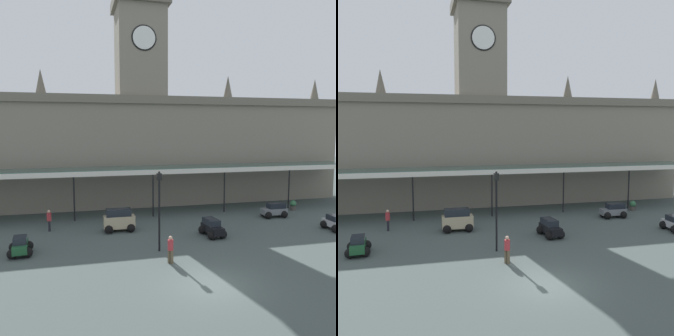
# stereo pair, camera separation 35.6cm
# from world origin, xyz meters

# --- Properties ---
(ground_plane) EXTENTS (140.00, 140.00, 0.00)m
(ground_plane) POSITION_xyz_m (0.00, 0.00, 0.00)
(ground_plane) COLOR #414C49
(station_building) EXTENTS (43.98, 5.94, 21.10)m
(station_building) POSITION_xyz_m (0.00, 21.23, 6.47)
(station_building) COLOR gray
(station_building) RESTS_ON ground
(entrance_canopy) EXTENTS (41.67, 3.26, 4.35)m
(entrance_canopy) POSITION_xyz_m (0.00, 16.04, 4.20)
(entrance_canopy) COLOR #38564C
(entrance_canopy) RESTS_ON ground
(car_silver_sedan) EXTENTS (1.54, 2.06, 1.19)m
(car_silver_sedan) POSITION_xyz_m (12.95, 6.95, 0.50)
(car_silver_sedan) COLOR #B2B5BA
(car_silver_sedan) RESTS_ON ground
(car_green_sedan) EXTENTS (1.63, 2.12, 1.19)m
(car_green_sedan) POSITION_xyz_m (-10.17, 7.06, 0.50)
(car_green_sedan) COLOR #1E512D
(car_green_sedan) RESTS_ON ground
(car_beige_van) EXTENTS (2.40, 1.59, 1.77)m
(car_beige_van) POSITION_xyz_m (-3.53, 10.78, 0.81)
(car_beige_van) COLOR tan
(car_beige_van) RESTS_ON ground
(car_black_estate) EXTENTS (1.69, 2.33, 1.27)m
(car_black_estate) POSITION_xyz_m (3.05, 7.86, 0.56)
(car_black_estate) COLOR black
(car_black_estate) RESTS_ON ground
(car_grey_estate) EXTENTS (2.28, 1.59, 1.27)m
(car_grey_estate) POSITION_xyz_m (10.54, 11.84, 0.56)
(car_grey_estate) COLOR slate
(car_grey_estate) RESTS_ON ground
(pedestrian_near_entrance) EXTENTS (0.34, 0.39, 1.67)m
(pedestrian_near_entrance) POSITION_xyz_m (-8.81, 12.13, 0.91)
(pedestrian_near_entrance) COLOR black
(pedestrian_near_entrance) RESTS_ON ground
(pedestrian_beside_cars) EXTENTS (0.34, 0.35, 1.67)m
(pedestrian_beside_cars) POSITION_xyz_m (-1.32, 3.34, 0.91)
(pedestrian_beside_cars) COLOR brown
(pedestrian_beside_cars) RESTS_ON ground
(victorian_lamppost) EXTENTS (0.30, 0.30, 5.25)m
(victorian_lamppost) POSITION_xyz_m (-1.49, 5.60, 3.24)
(victorian_lamppost) COLOR black
(victorian_lamppost) RESTS_ON ground
(planter_by_canopy) EXTENTS (0.60, 0.60, 0.96)m
(planter_by_canopy) POSITION_xyz_m (13.79, 13.87, 0.49)
(planter_by_canopy) COLOR #47423D
(planter_by_canopy) RESTS_ON ground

